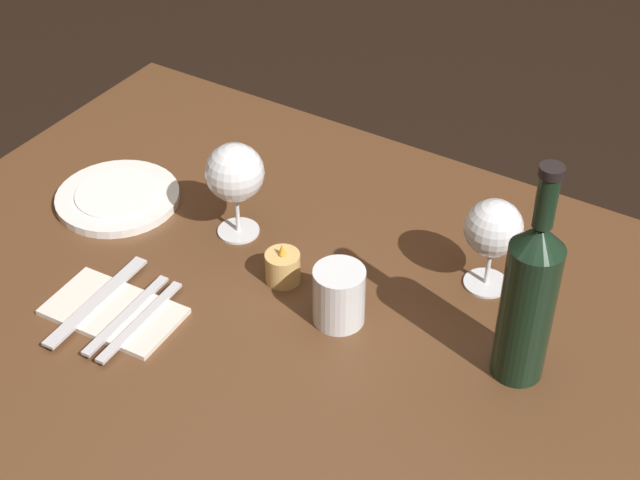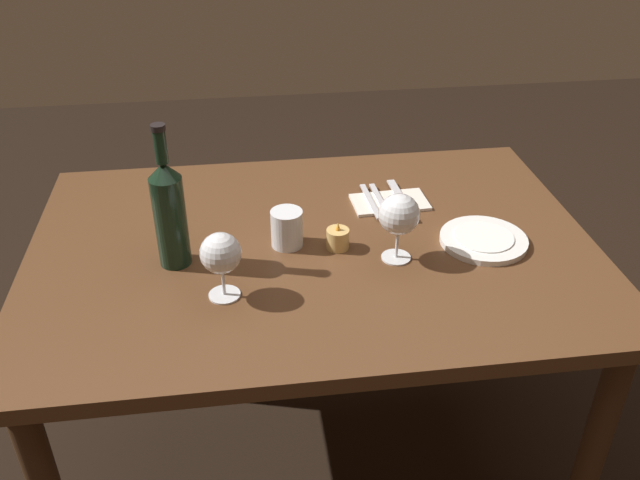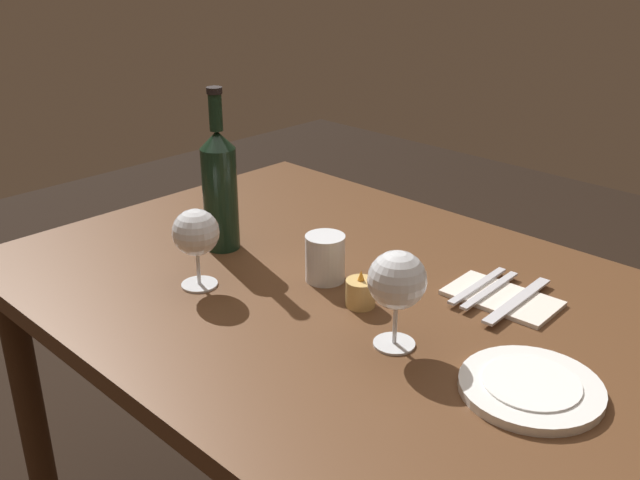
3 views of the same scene
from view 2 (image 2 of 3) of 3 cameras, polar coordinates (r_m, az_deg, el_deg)
ground_plane at (r=2.05m, az=-0.50°, el=-17.91°), size 6.00×6.00×0.00m
dining_table at (r=1.61m, az=-0.61°, el=-2.92°), size 1.30×0.90×0.74m
wine_glass_left at (r=1.46m, az=6.71°, el=2.07°), size 0.09×0.09×0.16m
wine_glass_right at (r=1.35m, az=-8.40°, el=-1.23°), size 0.08×0.08×0.15m
wine_bottle at (r=1.46m, az=-12.63°, el=2.37°), size 0.07×0.07×0.33m
water_tumbler at (r=1.54m, az=-2.82°, el=0.88°), size 0.07×0.07×0.09m
votive_candle at (r=1.53m, az=1.51°, el=0.05°), size 0.05×0.05×0.07m
dinner_plate at (r=1.60m, az=13.68°, el=0.03°), size 0.20×0.20×0.02m
folded_napkin at (r=1.73m, az=5.92°, el=3.20°), size 0.20×0.12×0.01m
fork_inner at (r=1.72m, az=5.12°, el=3.34°), size 0.02×0.18×0.00m
fork_outer at (r=1.71m, az=4.30°, el=3.29°), size 0.02×0.18×0.00m
table_knife at (r=1.73m, az=6.91°, el=3.45°), size 0.03×0.21×0.00m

